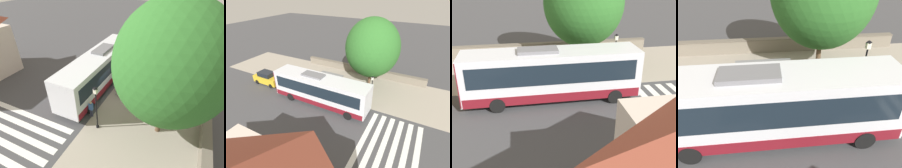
% 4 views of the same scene
% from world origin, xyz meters
% --- Properties ---
extents(ground_plane, '(120.00, 120.00, 0.00)m').
position_xyz_m(ground_plane, '(0.00, 0.00, 0.00)').
color(ground_plane, '#424244').
rests_on(ground_plane, ground).
extents(sidewalk_plaza, '(9.00, 44.00, 0.02)m').
position_xyz_m(sidewalk_plaza, '(-4.50, 0.00, 0.01)').
color(sidewalk_plaza, '#9E9384').
rests_on(sidewalk_plaza, ground).
extents(crosswalk_stripes, '(9.00, 5.25, 0.01)m').
position_xyz_m(crosswalk_stripes, '(5.00, 7.77, 0.00)').
color(crosswalk_stripes, silver).
rests_on(crosswalk_stripes, ground).
extents(stone_wall, '(0.60, 20.00, 1.22)m').
position_xyz_m(stone_wall, '(-8.55, 0.00, 0.62)').
color(stone_wall, slate).
rests_on(stone_wall, ground).
extents(bus, '(2.74, 12.03, 3.82)m').
position_xyz_m(bus, '(1.67, -1.36, 1.97)').
color(bus, silver).
rests_on(bus, ground).
extents(bus_shelter, '(1.68, 3.26, 2.44)m').
position_xyz_m(bus_shelter, '(-1.48, -1.72, 2.03)').
color(bus_shelter, slate).
rests_on(bus_shelter, ground).
extents(pedestrian, '(0.34, 0.22, 1.57)m').
position_xyz_m(pedestrian, '(0.05, 3.23, 0.91)').
color(pedestrian, '#2D3347').
rests_on(pedestrian, ground).
extents(bench, '(0.40, 1.56, 0.88)m').
position_xyz_m(bench, '(-3.89, -5.66, 0.47)').
color(bench, '#333338').
rests_on(bench, ground).
extents(street_lamp_near, '(0.28, 0.28, 3.86)m').
position_xyz_m(street_lamp_near, '(-1.01, 4.12, 2.30)').
color(street_lamp_near, black).
rests_on(street_lamp_near, ground).
extents(shade_tree, '(7.12, 7.12, 9.57)m').
position_xyz_m(shade_tree, '(-5.33, 2.45, 5.65)').
color(shade_tree, brown).
rests_on(shade_tree, ground).
extents(parked_car_behind_bus, '(1.86, 4.17, 1.87)m').
position_xyz_m(parked_car_behind_bus, '(1.08, -11.03, 0.91)').
color(parked_car_behind_bus, gold).
rests_on(parked_car_behind_bus, ground).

